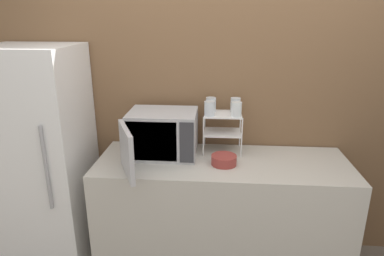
% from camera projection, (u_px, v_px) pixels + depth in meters
% --- Properties ---
extents(wall_back, '(8.00, 0.06, 2.60)m').
position_uv_depth(wall_back, '(224.00, 96.00, 2.68)').
color(wall_back, brown).
rests_on(wall_back, ground_plane).
extents(counter, '(1.81, 0.66, 0.91)m').
position_uv_depth(counter, '(221.00, 216.00, 2.60)').
color(counter, '#B7B2A8').
rests_on(counter, ground_plane).
extents(microwave, '(0.52, 0.72, 0.33)m').
position_uv_depth(microwave, '(161.00, 134.00, 2.50)').
color(microwave, '#ADADB2').
rests_on(microwave, counter).
extents(dish_rack, '(0.29, 0.22, 0.30)m').
position_uv_depth(dish_rack, '(223.00, 124.00, 2.57)').
color(dish_rack, white).
rests_on(dish_rack, counter).
extents(glass_front_left, '(0.08, 0.08, 0.11)m').
position_uv_depth(glass_front_left, '(209.00, 108.00, 2.48)').
color(glass_front_left, silver).
rests_on(glass_front_left, dish_rack).
extents(glass_back_right, '(0.08, 0.08, 0.11)m').
position_uv_depth(glass_back_right, '(235.00, 105.00, 2.57)').
color(glass_back_right, silver).
rests_on(glass_back_right, dish_rack).
extents(glass_front_right, '(0.08, 0.08, 0.11)m').
position_uv_depth(glass_front_right, '(236.00, 109.00, 2.46)').
color(glass_front_right, silver).
rests_on(glass_front_right, dish_rack).
extents(glass_back_left, '(0.08, 0.08, 0.11)m').
position_uv_depth(glass_back_left, '(211.00, 104.00, 2.59)').
color(glass_back_left, silver).
rests_on(glass_back_left, dish_rack).
extents(bowl, '(0.18, 0.18, 0.07)m').
position_uv_depth(bowl, '(224.00, 160.00, 2.39)').
color(bowl, maroon).
rests_on(bowl, counter).
extents(refrigerator, '(0.65, 0.63, 1.71)m').
position_uv_depth(refrigerator, '(43.00, 160.00, 2.60)').
color(refrigerator, white).
rests_on(refrigerator, ground_plane).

